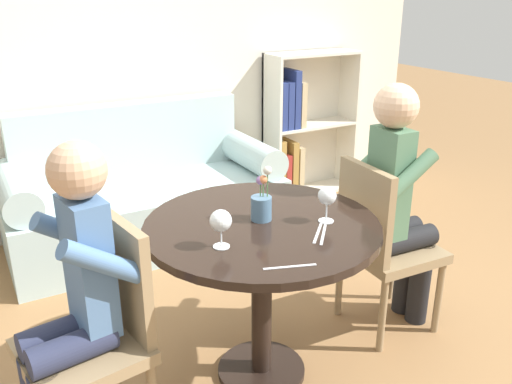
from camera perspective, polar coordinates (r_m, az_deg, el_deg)
ground_plane at (r=2.64m, az=0.56°, el=-18.43°), size 16.00×16.00×0.00m
back_wall at (r=3.96m, az=-14.79°, el=15.54°), size 5.20×0.05×2.70m
round_table at (r=2.30m, az=0.61°, el=-6.49°), size 0.98×0.98×0.76m
couch at (r=3.79m, az=-11.65°, el=-0.66°), size 1.81×0.80×0.92m
bookshelf_right at (r=4.54m, az=4.47°, el=6.60°), size 0.78×0.28×1.18m
chair_left at (r=2.14m, az=-16.13°, el=-13.61°), size 0.48×0.48×0.90m
chair_right at (r=2.76m, az=13.03°, el=-5.03°), size 0.44×0.44×0.90m
person_left at (r=2.03m, az=-18.88°, el=-11.00°), size 0.45×0.38×1.21m
person_right at (r=2.74m, az=14.80°, el=-1.16°), size 0.43×0.35×1.27m
wine_glass_left at (r=2.00m, az=-3.73°, el=-3.16°), size 0.08×0.08×0.15m
wine_glass_right at (r=2.23m, az=7.50°, el=-0.53°), size 0.08×0.08×0.15m
flower_vase at (r=2.25m, az=0.60°, el=-1.21°), size 0.09×0.09×0.23m
knife_left_setting at (r=1.91m, az=3.59°, el=-7.86°), size 0.18×0.07×0.00m
fork_left_setting at (r=2.16m, az=6.51°, el=-4.32°), size 0.14×0.14×0.00m
knife_right_setting at (r=2.15m, az=7.10°, el=-4.45°), size 0.13×0.15×0.00m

